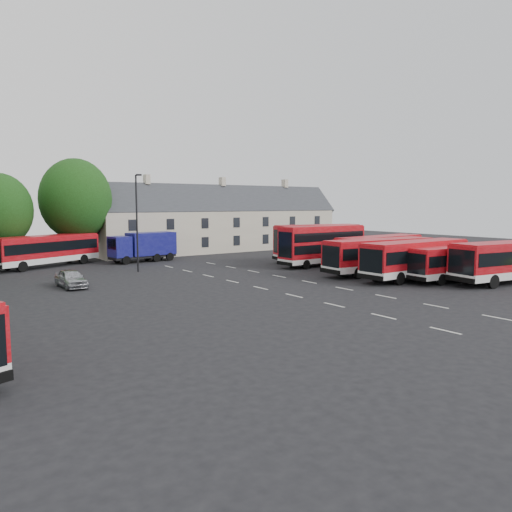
{
  "coord_description": "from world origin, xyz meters",
  "views": [
    {
      "loc": [
        -22.42,
        -28.6,
        6.47
      ],
      "look_at": [
        1.27,
        4.37,
        2.2
      ],
      "focal_mm": 35.0,
      "sensor_mm": 36.0,
      "label": 1
    }
  ],
  "objects_px": {
    "bus_row_a": "(512,258)",
    "bus_dd_south": "(323,243)",
    "box_truck": "(144,246)",
    "silver_car": "(71,278)",
    "lamppost": "(137,220)"
  },
  "relations": [
    {
      "from": "bus_dd_south",
      "to": "lamppost",
      "type": "bearing_deg",
      "value": 157.71
    },
    {
      "from": "box_truck",
      "to": "silver_car",
      "type": "distance_m",
      "value": 17.38
    },
    {
      "from": "bus_dd_south",
      "to": "silver_car",
      "type": "xyz_separation_m",
      "value": [
        -25.26,
        1.31,
        -1.67
      ]
    },
    {
      "from": "bus_row_a",
      "to": "lamppost",
      "type": "xyz_separation_m",
      "value": [
        -22.25,
        24.23,
        2.9
      ]
    },
    {
      "from": "bus_dd_south",
      "to": "lamppost",
      "type": "relative_size",
      "value": 1.11
    },
    {
      "from": "bus_row_a",
      "to": "bus_dd_south",
      "type": "bearing_deg",
      "value": 113.58
    },
    {
      "from": "bus_dd_south",
      "to": "silver_car",
      "type": "relative_size",
      "value": 2.45
    },
    {
      "from": "bus_row_a",
      "to": "silver_car",
      "type": "height_order",
      "value": "bus_row_a"
    },
    {
      "from": "bus_row_a",
      "to": "lamppost",
      "type": "height_order",
      "value": "lamppost"
    },
    {
      "from": "bus_dd_south",
      "to": "box_truck",
      "type": "distance_m",
      "value": 19.82
    },
    {
      "from": "silver_car",
      "to": "bus_row_a",
      "type": "bearing_deg",
      "value": -33.15
    },
    {
      "from": "bus_row_a",
      "to": "box_truck",
      "type": "xyz_separation_m",
      "value": [
        -18.5,
        31.66,
        -0.21
      ]
    },
    {
      "from": "silver_car",
      "to": "box_truck",
      "type": "bearing_deg",
      "value": 47.14
    },
    {
      "from": "lamppost",
      "to": "bus_dd_south",
      "type": "bearing_deg",
      "value": -21.37
    },
    {
      "from": "bus_row_a",
      "to": "box_truck",
      "type": "bearing_deg",
      "value": 128.56
    }
  ]
}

